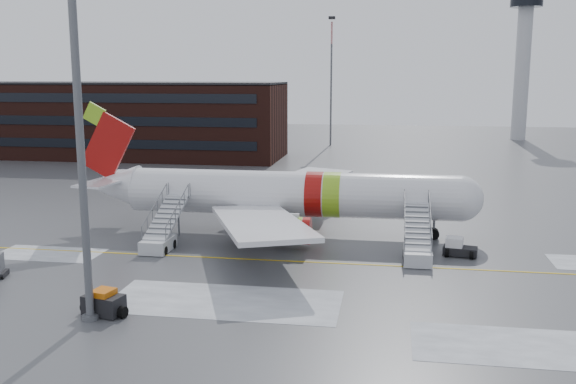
% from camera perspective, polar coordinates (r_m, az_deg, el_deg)
% --- Properties ---
extents(ground, '(260.00, 260.00, 0.00)m').
position_cam_1_polar(ground, '(47.99, 4.44, -6.01)').
color(ground, '#494C4F').
rests_on(ground, ground).
extents(airliner, '(35.03, 32.97, 11.18)m').
position_cam_1_polar(airliner, '(54.97, -0.64, -0.20)').
color(airliner, white).
rests_on(airliner, ground).
extents(airstair_fwd, '(2.05, 7.70, 3.48)m').
position_cam_1_polar(airstair_fwd, '(48.39, 11.42, -4.74)').
color(airstair_fwd, '#BABCC1').
rests_on(airstair_fwd, ground).
extents(airstair_aft, '(2.05, 7.70, 3.48)m').
position_cam_1_polar(airstair_aft, '(51.47, -11.21, -3.82)').
color(airstair_aft, silver).
rests_on(airstair_aft, ground).
extents(pushback_tug, '(2.68, 2.19, 1.42)m').
position_cam_1_polar(pushback_tug, '(50.33, 14.88, -4.81)').
color(pushback_tug, black).
rests_on(pushback_tug, ground).
extents(baggage_tractor, '(3.00, 1.77, 1.50)m').
position_cam_1_polar(baggage_tractor, '(38.56, -16.06, -9.56)').
color(baggage_tractor, black).
rests_on(baggage_tractor, ground).
extents(light_mast_near, '(1.20, 1.20, 22.88)m').
position_cam_1_polar(light_mast_near, '(35.81, -18.16, 7.32)').
color(light_mast_near, '#595B60').
rests_on(light_mast_near, ground).
extents(terminal_building, '(62.00, 16.11, 12.30)m').
position_cam_1_polar(terminal_building, '(112.24, -16.64, 6.23)').
color(terminal_building, '#3F1E16').
rests_on(terminal_building, ground).
extents(control_tower, '(6.40, 6.40, 30.00)m').
position_cam_1_polar(control_tower, '(143.42, 20.21, 11.87)').
color(control_tower, '#B2B5BA').
rests_on(control_tower, ground).
extents(light_mast_far_n, '(1.20, 1.20, 24.25)m').
position_cam_1_polar(light_mast_far_n, '(124.44, 3.87, 10.53)').
color(light_mast_far_n, '#595B60').
rests_on(light_mast_far_n, ground).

